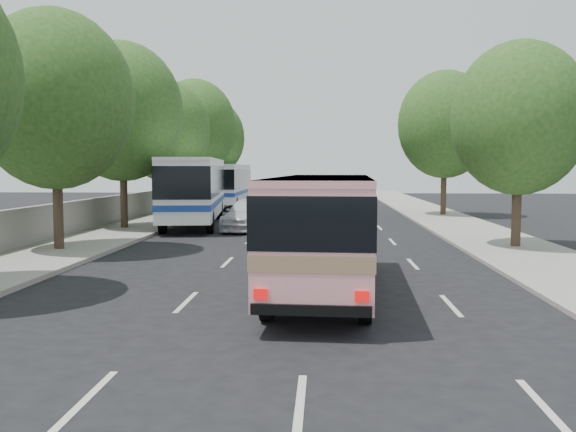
# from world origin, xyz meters

# --- Properties ---
(ground) EXTENTS (120.00, 120.00, 0.00)m
(ground) POSITION_xyz_m (0.00, 0.00, 0.00)
(ground) COLOR black
(ground) RESTS_ON ground
(sidewalk_left) EXTENTS (4.00, 90.00, 0.15)m
(sidewalk_left) POSITION_xyz_m (-8.50, 20.00, 0.07)
(sidewalk_left) COLOR #9E998E
(sidewalk_left) RESTS_ON ground
(sidewalk_right) EXTENTS (4.00, 90.00, 0.12)m
(sidewalk_right) POSITION_xyz_m (8.50, 20.00, 0.06)
(sidewalk_right) COLOR #9E998E
(sidewalk_right) RESTS_ON ground
(low_wall) EXTENTS (0.30, 90.00, 1.50)m
(low_wall) POSITION_xyz_m (-10.30, 20.00, 0.90)
(low_wall) COLOR #9E998E
(low_wall) RESTS_ON sidewalk_left
(tree_left_b) EXTENTS (5.70, 5.70, 8.88)m
(tree_left_b) POSITION_xyz_m (-8.42, 5.94, 5.82)
(tree_left_b) COLOR #38281E
(tree_left_b) RESTS_ON ground
(tree_left_c) EXTENTS (6.00, 6.00, 9.35)m
(tree_left_c) POSITION_xyz_m (-8.62, 13.94, 6.12)
(tree_left_c) COLOR #38281E
(tree_left_c) RESTS_ON ground
(tree_left_d) EXTENTS (5.52, 5.52, 8.60)m
(tree_left_d) POSITION_xyz_m (-8.52, 21.94, 5.63)
(tree_left_d) COLOR #38281E
(tree_left_d) RESTS_ON ground
(tree_left_e) EXTENTS (6.30, 6.30, 9.82)m
(tree_left_e) POSITION_xyz_m (-8.42, 29.94, 6.43)
(tree_left_e) COLOR #38281E
(tree_left_e) RESTS_ON ground
(tree_left_f) EXTENTS (5.88, 5.88, 9.16)m
(tree_left_f) POSITION_xyz_m (-8.62, 37.94, 6.00)
(tree_left_f) COLOR #38281E
(tree_left_f) RESTS_ON ground
(tree_right_near) EXTENTS (5.10, 5.10, 7.95)m
(tree_right_near) POSITION_xyz_m (8.78, 7.94, 5.20)
(tree_right_near) COLOR #38281E
(tree_right_near) RESTS_ON ground
(tree_right_far) EXTENTS (6.00, 6.00, 9.35)m
(tree_right_far) POSITION_xyz_m (9.08, 23.94, 6.12)
(tree_right_far) COLOR #38281E
(tree_right_far) RESTS_ON ground
(pink_bus) EXTENTS (2.76, 9.21, 2.90)m
(pink_bus) POSITION_xyz_m (1.30, -0.57, 1.81)
(pink_bus) COLOR #FCA2AC
(pink_bus) RESTS_ON ground
(pink_taxi) EXTENTS (1.85, 4.55, 1.55)m
(pink_taxi) POSITION_xyz_m (-0.09, 8.94, 0.77)
(pink_taxi) COLOR #FC158C
(pink_taxi) RESTS_ON ground
(white_pickup) EXTENTS (2.50, 5.37, 1.52)m
(white_pickup) POSITION_xyz_m (-2.47, 14.54, 0.76)
(white_pickup) COLOR silver
(white_pickup) RESTS_ON ground
(tour_coach_front) EXTENTS (3.98, 12.30, 3.62)m
(tour_coach_front) POSITION_xyz_m (-5.74, 16.95, 2.18)
(tour_coach_front) COLOR white
(tour_coach_front) RESTS_ON ground
(tour_coach_rear) EXTENTS (2.68, 11.38, 3.39)m
(tour_coach_rear) POSITION_xyz_m (-6.30, 31.98, 2.04)
(tour_coach_rear) COLOR white
(tour_coach_rear) RESTS_ON ground
(taxi_roof_sign) EXTENTS (0.55, 0.18, 0.18)m
(taxi_roof_sign) POSITION_xyz_m (-0.09, 8.94, 1.64)
(taxi_roof_sign) COLOR silver
(taxi_roof_sign) RESTS_ON pink_taxi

